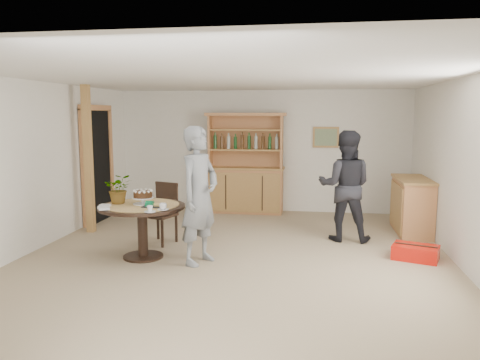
% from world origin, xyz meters
% --- Properties ---
extents(ground, '(7.00, 7.00, 0.00)m').
position_xyz_m(ground, '(0.00, 0.00, 0.00)').
color(ground, tan).
rests_on(ground, ground).
extents(room_shell, '(6.04, 7.04, 2.52)m').
position_xyz_m(room_shell, '(0.00, 0.01, 1.74)').
color(room_shell, white).
rests_on(room_shell, ground).
extents(doorway, '(0.13, 1.10, 2.18)m').
position_xyz_m(doorway, '(-2.93, 2.00, 1.11)').
color(doorway, black).
rests_on(doorway, ground).
extents(pine_post, '(0.12, 0.12, 2.50)m').
position_xyz_m(pine_post, '(-2.70, 1.20, 1.25)').
color(pine_post, '#B18B4A').
rests_on(pine_post, ground).
extents(hutch, '(1.62, 0.54, 2.04)m').
position_xyz_m(hutch, '(-0.30, 3.24, 0.69)').
color(hutch, tan).
rests_on(hutch, ground).
extents(sideboard, '(0.54, 1.26, 0.94)m').
position_xyz_m(sideboard, '(2.74, 2.00, 0.47)').
color(sideboard, tan).
rests_on(sideboard, ground).
extents(dining_table, '(1.20, 1.20, 0.76)m').
position_xyz_m(dining_table, '(-1.29, -0.06, 0.60)').
color(dining_table, black).
rests_on(dining_table, ground).
extents(dining_chair, '(0.53, 0.53, 0.95)m').
position_xyz_m(dining_chair, '(-1.26, 0.77, 0.54)').
color(dining_chair, black).
rests_on(dining_chair, ground).
extents(birthday_cake, '(0.30, 0.30, 0.20)m').
position_xyz_m(birthday_cake, '(-1.29, -0.01, 0.88)').
color(birthday_cake, white).
rests_on(birthday_cake, dining_table).
extents(flower_vase, '(0.47, 0.44, 0.42)m').
position_xyz_m(flower_vase, '(-1.64, -0.01, 0.97)').
color(flower_vase, '#3F7233').
rests_on(flower_vase, dining_table).
extents(gift_tray, '(0.30, 0.20, 0.08)m').
position_xyz_m(gift_tray, '(-1.07, -0.18, 0.79)').
color(gift_tray, black).
rests_on(gift_tray, dining_table).
extents(coffee_cup_a, '(0.15, 0.15, 0.09)m').
position_xyz_m(coffee_cup_a, '(-0.89, -0.34, 0.80)').
color(coffee_cup_a, white).
rests_on(coffee_cup_a, dining_table).
extents(coffee_cup_b, '(0.15, 0.15, 0.08)m').
position_xyz_m(coffee_cup_b, '(-1.01, -0.51, 0.79)').
color(coffee_cup_b, white).
rests_on(coffee_cup_b, dining_table).
extents(napkins, '(0.24, 0.33, 0.03)m').
position_xyz_m(napkins, '(-1.70, -0.37, 0.77)').
color(napkins, white).
rests_on(napkins, dining_table).
extents(teen_boy, '(0.68, 0.80, 1.86)m').
position_xyz_m(teen_boy, '(-0.44, -0.16, 0.93)').
color(teen_boy, slate).
rests_on(teen_boy, ground).
extents(adult_person, '(0.91, 0.74, 1.76)m').
position_xyz_m(adult_person, '(1.57, 1.34, 0.88)').
color(adult_person, black).
rests_on(adult_person, ground).
extents(red_suitcase, '(0.70, 0.58, 0.21)m').
position_xyz_m(red_suitcase, '(2.50, 0.44, 0.10)').
color(red_suitcase, red).
rests_on(red_suitcase, ground).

